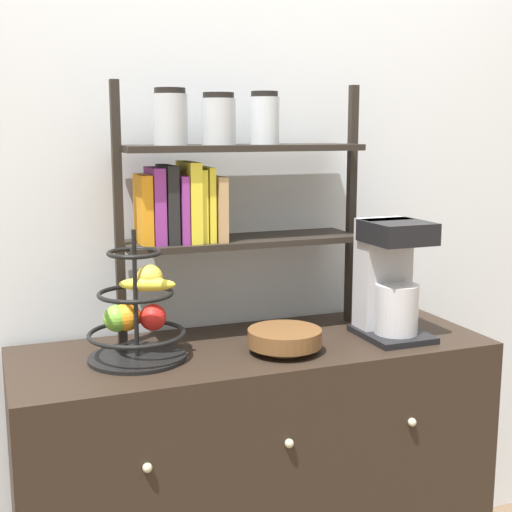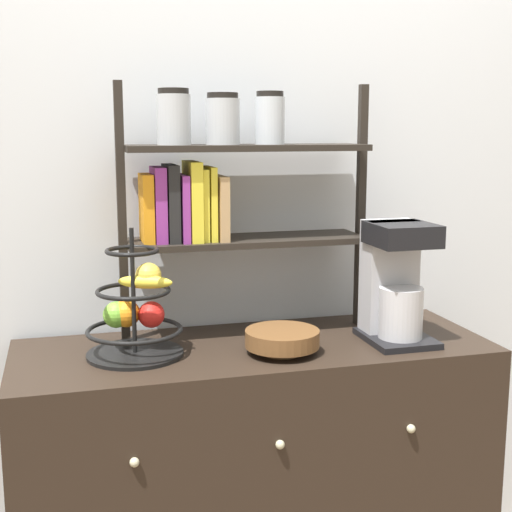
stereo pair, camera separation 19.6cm
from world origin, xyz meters
name	(u,v)px [view 2 (the right image)]	position (x,y,z in m)	size (l,w,h in m)	color
wall_back	(230,182)	(0.00, 0.52, 1.30)	(7.00, 0.05, 2.60)	silver
sideboard	(255,486)	(0.00, 0.24, 0.43)	(1.34, 0.50, 0.86)	black
coffee_maker	(395,281)	(0.40, 0.19, 1.03)	(0.18, 0.22, 0.34)	black
fruit_stand	(135,312)	(-0.33, 0.25, 0.98)	(0.26, 0.26, 0.35)	black
wooden_bowl	(282,340)	(0.05, 0.15, 0.90)	(0.20, 0.20, 0.06)	brown
shelf_hutch	(216,181)	(-0.08, 0.38, 1.31)	(0.74, 0.20, 0.73)	black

